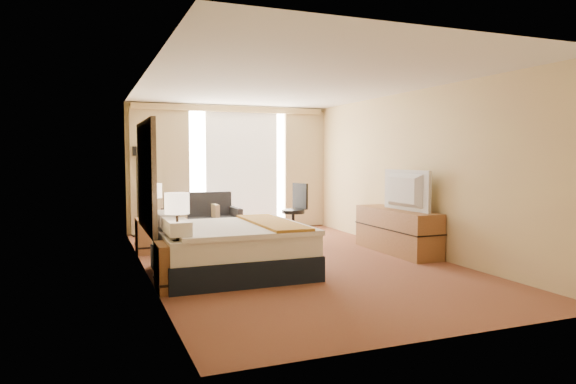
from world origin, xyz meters
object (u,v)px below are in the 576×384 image
object	(u,v)px
floor_lamp	(137,173)
nightstand_right	(151,236)
nightstand_left	(176,266)
loveseat	(202,224)
lamp_left	(177,204)
lamp_right	(153,191)
media_dresser	(397,231)
bed	(231,248)
television	(401,190)
desk_chair	(295,213)

from	to	relation	value
floor_lamp	nightstand_right	bearing A→B (deg)	-89.07
nightstand_left	loveseat	distance (m)	3.69
loveseat	floor_lamp	size ratio (longest dim) A/B	0.80
lamp_left	lamp_right	world-z (taller)	lamp_left
nightstand_right	lamp_left	world-z (taller)	lamp_left
media_dresser	nightstand_left	bearing A→B (deg)	-164.16
media_dresser	lamp_left	distance (m)	3.92
floor_lamp	lamp_left	distance (m)	4.44
loveseat	lamp_left	xyz separation A→B (m)	(-1.04, -3.62, 0.72)
nightstand_left	lamp_left	bearing A→B (deg)	-85.65
nightstand_right	media_dresser	bearing A→B (deg)	-21.40
lamp_left	loveseat	bearing A→B (deg)	73.95
nightstand_left	lamp_right	distance (m)	2.57
nightstand_right	floor_lamp	xyz separation A→B (m)	(-0.03, 1.85, 0.96)
bed	nightstand_left	bearing A→B (deg)	-145.39
media_dresser	loveseat	world-z (taller)	loveseat
nightstand_right	television	world-z (taller)	television
media_dresser	floor_lamp	distance (m)	5.06
nightstand_right	floor_lamp	bearing A→B (deg)	90.93
media_dresser	floor_lamp	xyz separation A→B (m)	(-3.73, 3.30, 0.88)
floor_lamp	television	size ratio (longest dim) A/B	1.57
desk_chair	television	size ratio (longest dim) A/B	0.93
nightstand_right	lamp_right	size ratio (longest dim) A/B	0.97
floor_lamp	television	distance (m)	5.06
loveseat	desk_chair	size ratio (longest dim) A/B	1.36
loveseat	bed	bearing A→B (deg)	-95.56
nightstand_left	bed	world-z (taller)	bed
lamp_right	floor_lamp	bearing A→B (deg)	92.41
lamp_right	media_dresser	bearing A→B (deg)	-21.28
bed	desk_chair	bearing A→B (deg)	52.73
floor_lamp	lamp_right	size ratio (longest dim) A/B	3.07
media_dresser	lamp_right	world-z (taller)	lamp_right
nightstand_left	lamp_left	xyz separation A→B (m)	(0.01, -0.08, 0.73)
lamp_left	lamp_right	bearing A→B (deg)	89.03
nightstand_left	desk_chair	distance (m)	4.23
nightstand_left	loveseat	world-z (taller)	loveseat
loveseat	television	xyz separation A→B (m)	(2.60, -2.66, 0.73)
desk_chair	loveseat	bearing A→B (deg)	149.19
television	lamp_right	bearing A→B (deg)	63.31
floor_lamp	loveseat	bearing A→B (deg)	-36.89
nightstand_right	desk_chair	bearing A→B (deg)	13.43
nightstand_right	lamp_right	bearing A→B (deg)	-29.91
nightstand_left	television	xyz separation A→B (m)	(3.65, 0.88, 0.74)
nightstand_right	media_dresser	xyz separation A→B (m)	(3.70, -1.45, 0.07)
floor_lamp	desk_chair	bearing A→B (deg)	-22.71
bed	lamp_right	world-z (taller)	lamp_right
bed	desk_chair	size ratio (longest dim) A/B	1.85
nightstand_left	floor_lamp	world-z (taller)	floor_lamp
nightstand_left	lamp_left	distance (m)	0.73
media_dresser	floor_lamp	size ratio (longest dim) A/B	1.03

